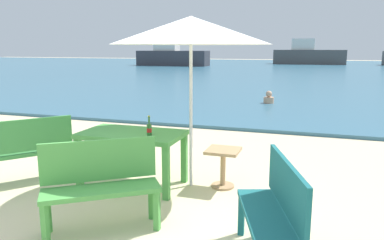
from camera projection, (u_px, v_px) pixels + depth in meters
ground_plane at (127, 225)px, 4.08m from camera, size 120.00×120.00×0.00m
sea_water at (294, 70)px, 32.03m from camera, size 120.00×50.00×0.08m
picnic_table_green at (132, 140)px, 5.16m from camera, size 1.40×0.80×0.76m
beer_bottle_amber at (149, 128)px, 4.93m from camera, size 0.07×0.07×0.26m
patio_umbrella at (191, 31)px, 4.86m from camera, size 2.10×2.10×2.30m
side_table_wood at (223, 162)px, 5.13m from camera, size 0.44×0.44×0.54m
bench_teal_center at (275, 208)px, 3.24m from camera, size 0.73×1.25×0.95m
bench_green_left at (101, 180)px, 3.91m from camera, size 1.19×0.99×0.95m
bench_green_right at (27, 147)px, 5.20m from camera, size 1.04×1.16×0.95m
swimmer_person at (269, 98)px, 12.48m from camera, size 0.34×0.34×0.41m
boat_barge at (308, 55)px, 41.98m from camera, size 7.72×2.11×2.81m
boat_cargo_ship at (172, 56)px, 38.45m from camera, size 7.37×2.01×2.68m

